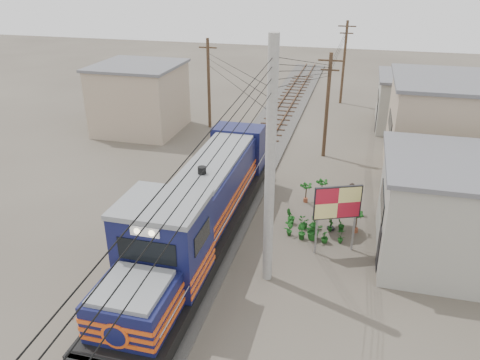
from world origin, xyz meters
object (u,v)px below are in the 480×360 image
(billboard, at_px, (338,204))
(market_umbrella, at_px, (334,196))
(locomotive, at_px, (199,213))
(vendor, at_px, (351,197))

(billboard, distance_m, market_umbrella, 2.08)
(billboard, relative_size, market_umbrella, 1.55)
(locomotive, height_order, vendor, locomotive)
(locomotive, xyz_separation_m, billboard, (6.06, 1.19, 0.63))
(locomotive, distance_m, market_umbrella, 6.61)
(locomotive, bearing_deg, vendor, 38.58)
(locomotive, relative_size, billboard, 5.12)
(locomotive, relative_size, market_umbrella, 7.97)
(billboard, xyz_separation_m, market_umbrella, (-0.27, 1.98, -0.57))
(billboard, height_order, market_umbrella, billboard)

